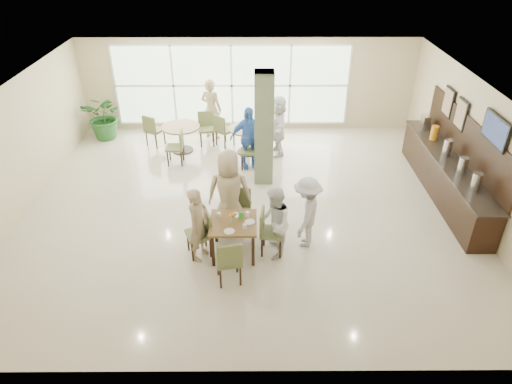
{
  "coord_description": "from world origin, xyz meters",
  "views": [
    {
      "loc": [
        0.16,
        -8.89,
        5.78
      ],
      "look_at": [
        0.2,
        -1.2,
        1.1
      ],
      "focal_mm": 32.0,
      "sensor_mm": 36.0,
      "label": 1
    }
  ],
  "objects_px": {
    "main_table": "(233,226)",
    "teen_standing": "(307,212)",
    "round_table_left": "(181,132)",
    "buffet_counter": "(446,174)",
    "potted_plant": "(105,117)",
    "adult_b": "(277,125)",
    "adult_a": "(248,138)",
    "teen_far": "(229,193)",
    "adult_standing": "(211,109)",
    "teen_left": "(198,225)",
    "round_table_right": "(248,134)",
    "teen_right": "(274,223)"
  },
  "relations": [
    {
      "from": "potted_plant",
      "to": "adult_b",
      "type": "xyz_separation_m",
      "value": [
        5.04,
        -1.05,
        0.16
      ]
    },
    {
      "from": "adult_a",
      "to": "main_table",
      "type": "bearing_deg",
      "value": -108.12
    },
    {
      "from": "buffet_counter",
      "to": "teen_far",
      "type": "height_order",
      "value": "buffet_counter"
    },
    {
      "from": "teen_right",
      "to": "teen_standing",
      "type": "xyz_separation_m",
      "value": [
        0.65,
        0.35,
        0.01
      ]
    },
    {
      "from": "teen_far",
      "to": "teen_left",
      "type": "bearing_deg",
      "value": 58.93
    },
    {
      "from": "teen_far",
      "to": "teen_right",
      "type": "height_order",
      "value": "teen_far"
    },
    {
      "from": "teen_left",
      "to": "adult_b",
      "type": "bearing_deg",
      "value": 3.76
    },
    {
      "from": "potted_plant",
      "to": "adult_b",
      "type": "bearing_deg",
      "value": -11.79
    },
    {
      "from": "teen_far",
      "to": "adult_standing",
      "type": "xyz_separation_m",
      "value": [
        -0.75,
        4.81,
        -0.03
      ]
    },
    {
      "from": "teen_left",
      "to": "round_table_right",
      "type": "bearing_deg",
      "value": 13.3
    },
    {
      "from": "teen_standing",
      "to": "teen_far",
      "type": "bearing_deg",
      "value": -88.43
    },
    {
      "from": "buffet_counter",
      "to": "teen_standing",
      "type": "distance_m",
      "value": 4.0
    },
    {
      "from": "adult_a",
      "to": "potted_plant",
      "type": "bearing_deg",
      "value": 142.23
    },
    {
      "from": "round_table_left",
      "to": "adult_standing",
      "type": "height_order",
      "value": "adult_standing"
    },
    {
      "from": "round_table_left",
      "to": "adult_a",
      "type": "bearing_deg",
      "value": -27.14
    },
    {
      "from": "adult_b",
      "to": "round_table_right",
      "type": "bearing_deg",
      "value": -104.06
    },
    {
      "from": "main_table",
      "to": "teen_far",
      "type": "distance_m",
      "value": 0.82
    },
    {
      "from": "main_table",
      "to": "teen_standing",
      "type": "relative_size",
      "value": 0.59
    },
    {
      "from": "teen_far",
      "to": "adult_b",
      "type": "relative_size",
      "value": 1.11
    },
    {
      "from": "main_table",
      "to": "adult_b",
      "type": "bearing_deg",
      "value": 76.87
    },
    {
      "from": "round_table_left",
      "to": "adult_standing",
      "type": "bearing_deg",
      "value": 49.39
    },
    {
      "from": "teen_left",
      "to": "teen_standing",
      "type": "relative_size",
      "value": 1.0
    },
    {
      "from": "potted_plant",
      "to": "buffet_counter",
      "type": "bearing_deg",
      "value": -20.27
    },
    {
      "from": "round_table_left",
      "to": "buffet_counter",
      "type": "height_order",
      "value": "buffet_counter"
    },
    {
      "from": "teen_right",
      "to": "adult_standing",
      "type": "height_order",
      "value": "adult_standing"
    },
    {
      "from": "buffet_counter",
      "to": "adult_b",
      "type": "bearing_deg",
      "value": 149.99
    },
    {
      "from": "teen_standing",
      "to": "adult_standing",
      "type": "xyz_separation_m",
      "value": [
        -2.29,
        5.27,
        0.14
      ]
    },
    {
      "from": "round_table_left",
      "to": "teen_right",
      "type": "bearing_deg",
      "value": -62.62
    },
    {
      "from": "potted_plant",
      "to": "adult_a",
      "type": "height_order",
      "value": "adult_a"
    },
    {
      "from": "main_table",
      "to": "adult_a",
      "type": "xyz_separation_m",
      "value": [
        0.25,
        3.68,
        0.18
      ]
    },
    {
      "from": "round_table_left",
      "to": "buffet_counter",
      "type": "distance_m",
      "value": 7.01
    },
    {
      "from": "teen_standing",
      "to": "teen_left",
      "type": "bearing_deg",
      "value": -60.93
    },
    {
      "from": "buffet_counter",
      "to": "teen_standing",
      "type": "bearing_deg",
      "value": -151.17
    },
    {
      "from": "round_table_left",
      "to": "buffet_counter",
      "type": "xyz_separation_m",
      "value": [
        6.58,
        -2.42,
        -0.01
      ]
    },
    {
      "from": "main_table",
      "to": "adult_a",
      "type": "bearing_deg",
      "value": 86.08
    },
    {
      "from": "round_table_right",
      "to": "potted_plant",
      "type": "bearing_deg",
      "value": 166.57
    },
    {
      "from": "teen_standing",
      "to": "round_table_right",
      "type": "bearing_deg",
      "value": -145.96
    },
    {
      "from": "teen_left",
      "to": "adult_a",
      "type": "height_order",
      "value": "adult_a"
    },
    {
      "from": "teen_left",
      "to": "round_table_left",
      "type": "bearing_deg",
      "value": 35.86
    },
    {
      "from": "buffet_counter",
      "to": "adult_a",
      "type": "relative_size",
      "value": 2.82
    },
    {
      "from": "round_table_right",
      "to": "adult_b",
      "type": "bearing_deg",
      "value": -3.04
    },
    {
      "from": "adult_standing",
      "to": "buffet_counter",
      "type": "bearing_deg",
      "value": 174.4
    },
    {
      "from": "main_table",
      "to": "teen_left",
      "type": "height_order",
      "value": "teen_left"
    },
    {
      "from": "potted_plant",
      "to": "adult_a",
      "type": "distance_m",
      "value": 4.64
    },
    {
      "from": "round_table_left",
      "to": "round_table_right",
      "type": "relative_size",
      "value": 1.01
    },
    {
      "from": "round_table_left",
      "to": "round_table_right",
      "type": "distance_m",
      "value": 1.88
    },
    {
      "from": "buffet_counter",
      "to": "teen_far",
      "type": "relative_size",
      "value": 2.51
    },
    {
      "from": "round_table_right",
      "to": "teen_standing",
      "type": "xyz_separation_m",
      "value": [
        1.21,
        -4.22,
        0.2
      ]
    },
    {
      "from": "main_table",
      "to": "round_table_left",
      "type": "bearing_deg",
      "value": 109.48
    },
    {
      "from": "adult_b",
      "to": "adult_a",
      "type": "bearing_deg",
      "value": -55.64
    }
  ]
}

